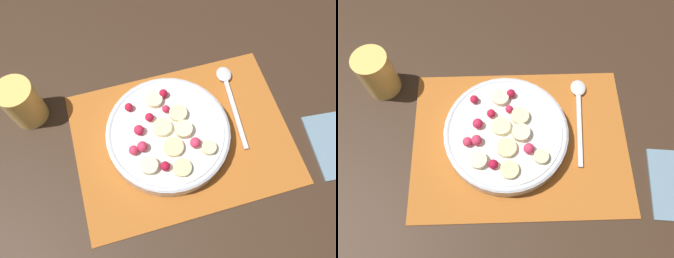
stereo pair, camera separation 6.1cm
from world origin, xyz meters
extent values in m
plane|color=#382619|center=(0.00, 0.00, 0.00)|extent=(3.00, 3.00, 0.00)
cube|color=#B26023|center=(0.00, 0.00, 0.00)|extent=(0.42, 0.31, 0.01)
cylinder|color=silver|center=(-0.03, 0.01, 0.02)|extent=(0.24, 0.24, 0.03)
torus|color=silver|center=(-0.03, 0.01, 0.03)|extent=(0.24, 0.24, 0.01)
cylinder|color=white|center=(-0.03, 0.01, 0.04)|extent=(0.21, 0.21, 0.00)
cylinder|color=#F4EAB7|center=(0.00, 0.00, 0.05)|extent=(0.04, 0.04, 0.01)
cylinder|color=beige|center=(-0.03, -0.03, 0.05)|extent=(0.04, 0.04, 0.01)
cylinder|color=#F4EAB7|center=(-0.04, 0.08, 0.05)|extent=(0.04, 0.04, 0.01)
cylinder|color=beige|center=(0.00, 0.03, 0.05)|extent=(0.05, 0.05, 0.01)
cylinder|color=beige|center=(-0.02, -0.07, 0.04)|extent=(0.05, 0.05, 0.01)
cylinder|color=#F4EAB7|center=(-0.08, -0.05, 0.05)|extent=(0.04, 0.04, 0.01)
cylinder|color=beige|center=(-0.04, 0.01, 0.05)|extent=(0.05, 0.05, 0.01)
cylinder|color=beige|center=(0.03, -0.05, 0.05)|extent=(0.04, 0.04, 0.01)
sphere|color=#D12347|center=(-0.08, 0.02, 0.05)|extent=(0.02, 0.02, 0.02)
sphere|color=#D12347|center=(-0.02, 0.05, 0.05)|extent=(0.01, 0.01, 0.01)
sphere|color=#DB3356|center=(0.01, -0.03, 0.05)|extent=(0.02, 0.02, 0.02)
sphere|color=#DB3356|center=(-0.08, -0.01, 0.05)|extent=(0.02, 0.02, 0.02)
sphere|color=#B21433|center=(-0.02, 0.08, 0.05)|extent=(0.02, 0.02, 0.02)
sphere|color=red|center=(-0.05, 0.04, 0.05)|extent=(0.02, 0.02, 0.02)
sphere|color=red|center=(-0.09, 0.07, 0.05)|extent=(0.02, 0.02, 0.02)
sphere|color=#DB3356|center=(-0.10, -0.02, 0.05)|extent=(0.02, 0.02, 0.02)
sphere|color=#B21433|center=(-0.05, -0.06, 0.05)|extent=(0.02, 0.02, 0.02)
cube|color=silver|center=(0.12, 0.02, 0.01)|extent=(0.02, 0.16, 0.00)
ellipsoid|color=silver|center=(0.13, 0.12, 0.01)|extent=(0.04, 0.04, 0.01)
cylinder|color=#F4CC66|center=(-0.28, 0.14, 0.05)|extent=(0.07, 0.07, 0.10)
camera|label=1|loc=(-0.09, -0.23, 0.60)|focal=35.00mm
camera|label=2|loc=(-0.03, -0.24, 0.60)|focal=35.00mm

